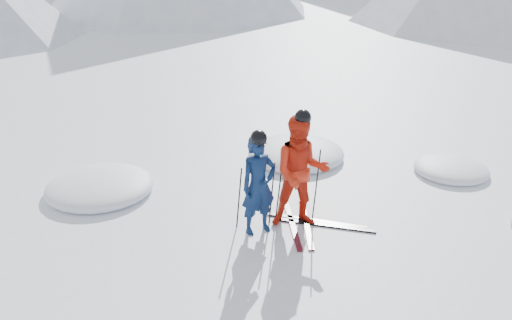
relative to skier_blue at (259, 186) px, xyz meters
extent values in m
plane|color=white|center=(2.08, -0.12, -0.82)|extent=(160.00, 160.00, 0.00)
imported|color=#0B1E44|center=(0.00, 0.00, 0.00)|extent=(0.70, 0.59, 1.65)
imported|color=red|center=(0.70, 0.14, 0.13)|extent=(0.96, 0.77, 1.90)
cylinder|color=black|center=(-0.30, 0.15, -0.27)|extent=(0.11, 0.08, 1.10)
cylinder|color=black|center=(0.25, 0.25, -0.27)|extent=(0.11, 0.07, 1.10)
cylinder|color=black|center=(0.40, 0.39, -0.19)|extent=(0.13, 0.10, 1.27)
cylinder|color=black|center=(1.00, 0.29, -0.19)|extent=(0.13, 0.09, 1.27)
cube|color=black|center=(0.58, 0.14, -0.81)|extent=(0.13, 1.70, 0.03)
cube|color=black|center=(0.82, 0.14, -0.81)|extent=(0.24, 1.70, 0.03)
cube|color=black|center=(1.01, 0.19, -0.81)|extent=(1.60, 0.75, 0.03)
cube|color=black|center=(1.11, 0.04, -0.81)|extent=(1.62, 0.69, 0.03)
ellipsoid|color=white|center=(-2.81, 1.75, -0.82)|extent=(2.01, 2.01, 0.44)
ellipsoid|color=white|center=(4.15, 1.87, -0.82)|extent=(1.49, 1.49, 0.33)
ellipsoid|color=white|center=(1.15, 2.99, -0.82)|extent=(2.08, 2.08, 0.46)
camera|label=1|loc=(-0.87, -7.65, 3.75)|focal=38.00mm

